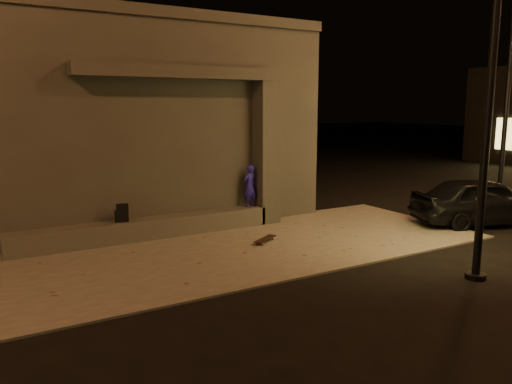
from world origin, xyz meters
TOP-DOWN VIEW (x-y plane):
  - ground at (0.00, 0.00)m, footprint 120.00×120.00m
  - sidewalk at (0.00, 2.00)m, footprint 11.00×4.40m
  - building at (-1.00, 6.49)m, footprint 9.00×5.10m
  - ledge at (-1.50, 3.75)m, footprint 6.00×0.55m
  - column at (1.70, 3.75)m, footprint 0.55×0.55m
  - canopy at (-0.50, 3.80)m, footprint 5.00×0.70m
  - skateboarder at (1.20, 3.75)m, footprint 0.45×0.36m
  - backpack at (-2.07, 3.75)m, footprint 0.34×0.26m
  - skateboard at (0.64, 2.07)m, footprint 0.75×0.57m
  - street_lamp_0 at (2.69, -1.75)m, footprint 0.36×0.36m
  - street_lamp_2 at (8.89, 1.99)m, footprint 0.36×0.36m
  - car_a at (6.43, 0.79)m, footprint 3.91×2.69m

SIDE VIEW (x-z plane):
  - ground at x=0.00m, z-range 0.00..0.00m
  - sidewalk at x=0.00m, z-range 0.00..0.04m
  - skateboard at x=0.64m, z-range 0.07..0.15m
  - ledge at x=-1.50m, z-range 0.04..0.49m
  - car_a at x=6.43m, z-range 0.00..1.24m
  - backpack at x=-2.07m, z-range 0.42..0.85m
  - skateboarder at x=1.20m, z-range 0.49..1.57m
  - column at x=1.70m, z-range 0.04..3.64m
  - building at x=-1.00m, z-range -0.01..5.22m
  - canopy at x=-0.50m, z-range 3.64..3.92m
  - street_lamp_2 at x=8.89m, z-range 0.48..7.61m
  - street_lamp_0 at x=2.69m, z-range 0.50..8.43m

